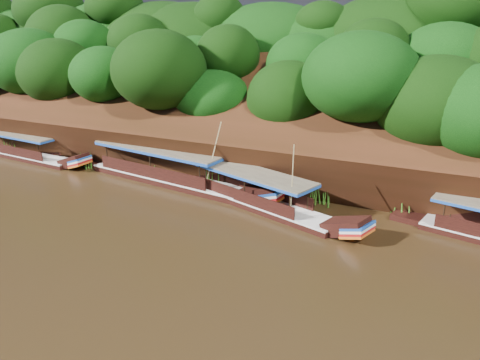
# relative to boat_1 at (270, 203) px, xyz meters

# --- Properties ---
(ground) EXTENTS (160.00, 160.00, 0.00)m
(ground) POSITION_rel_boat_1_xyz_m (1.67, -6.86, -0.53)
(ground) COLOR black
(ground) RESTS_ON ground
(riverbank) EXTENTS (120.00, 30.06, 19.40)m
(riverbank) POSITION_rel_boat_1_xyz_m (1.66, 15.86, 1.35)
(riverbank) COLOR black
(riverbank) RESTS_ON ground
(boat_1) EXTENTS (13.54, 6.07, 5.60)m
(boat_1) POSITION_rel_boat_1_xyz_m (0.00, 0.00, 0.00)
(boat_1) COLOR black
(boat_1) RESTS_ON ground
(boat_2) EXTENTS (17.34, 4.59, 5.90)m
(boat_2) POSITION_rel_boat_1_xyz_m (-8.25, 1.81, 0.08)
(boat_2) COLOR black
(boat_2) RESTS_ON ground
(boat_3) EXTENTS (12.81, 3.02, 2.70)m
(boat_3) POSITION_rel_boat_1_xyz_m (-23.72, 1.93, -0.02)
(boat_3) COLOR black
(boat_3) RESTS_ON ground
(reeds) EXTENTS (49.87, 2.35, 2.14)m
(reeds) POSITION_rel_boat_1_xyz_m (-1.21, 2.60, 0.35)
(reeds) COLOR #3A721C
(reeds) RESTS_ON ground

